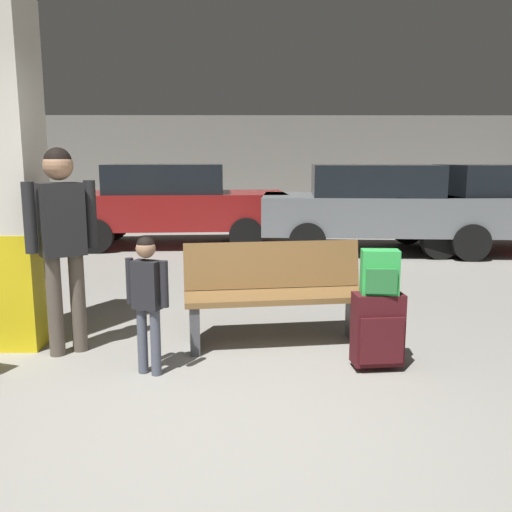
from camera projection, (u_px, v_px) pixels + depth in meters
name	position (u px, v px, depth m)	size (l,w,h in m)	color
ground_plane	(237.00, 287.00, 7.25)	(18.00, 18.00, 0.10)	gray
garage_back_wall	(245.00, 166.00, 15.71)	(18.00, 0.12, 2.80)	slate
structural_pillar	(4.00, 178.00, 4.68)	(0.57, 0.57, 2.95)	yellow
bench	(276.00, 294.00, 4.86)	(1.65, 0.73, 0.89)	brown
suitcase	(378.00, 329.00, 4.26)	(0.40, 0.26, 0.60)	#471419
backpack_bright	(380.00, 273.00, 4.18)	(0.29, 0.21, 0.34)	green
child	(147.00, 291.00, 4.10)	(0.34, 0.26, 1.06)	#4C5160
adult	(62.00, 229.00, 4.49)	(0.50, 0.38, 1.71)	brown
parked_car_side	(498.00, 205.00, 9.72)	(4.18, 1.96, 1.51)	maroon
parked_car_near	(379.00, 206.00, 9.56)	(4.21, 2.03, 1.51)	slate
parked_car_far	(172.00, 202.00, 10.29)	(4.19, 1.99, 1.51)	maroon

